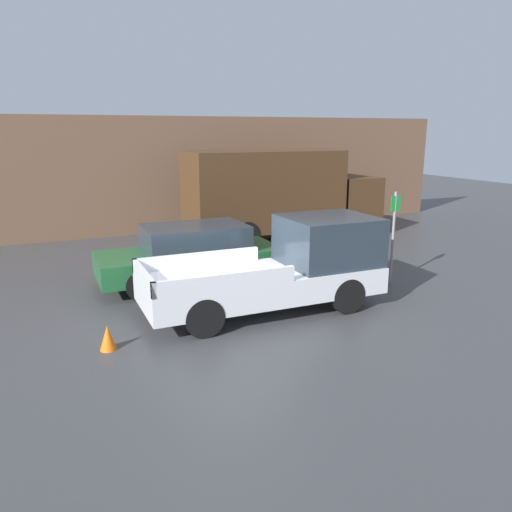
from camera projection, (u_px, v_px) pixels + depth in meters
The scene contains 7 objects.
ground_plane at pixel (231, 319), 10.89m from camera, with size 60.00×60.00×0.00m, color #3D3D3F.
building_wall at pixel (138, 176), 19.22m from camera, with size 28.00×0.15×4.55m.
pickup_truck at pixel (286, 267), 11.38m from camera, with size 5.41×2.00×2.06m.
car at pixel (192, 254), 13.28m from camera, with size 4.83×1.99×1.57m.
delivery_truck at pixel (278, 192), 18.40m from camera, with size 7.36×2.40×3.30m.
parking_sign at pixel (393, 233), 13.12m from camera, with size 0.30×0.07×2.46m.
traffic_cone at pixel (108, 338), 9.30m from camera, with size 0.31×0.31×0.48m.
Camera 1 is at (-3.60, -9.59, 3.99)m, focal length 35.00 mm.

